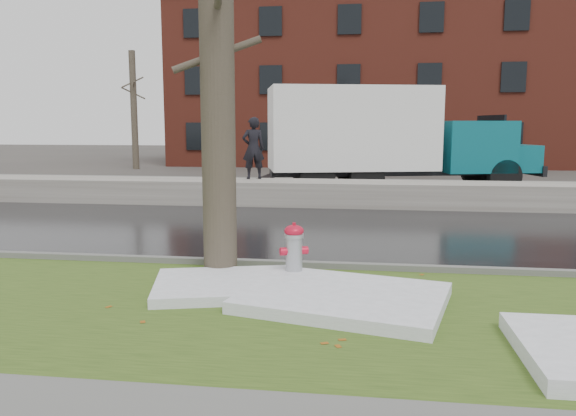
# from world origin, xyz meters

# --- Properties ---
(ground) EXTENTS (120.00, 120.00, 0.00)m
(ground) POSITION_xyz_m (0.00, 0.00, 0.00)
(ground) COLOR #47423D
(ground) RESTS_ON ground
(verge) EXTENTS (60.00, 4.50, 0.04)m
(verge) POSITION_xyz_m (0.00, -1.25, 0.02)
(verge) COLOR #314918
(verge) RESTS_ON ground
(road) EXTENTS (60.00, 7.00, 0.03)m
(road) POSITION_xyz_m (0.00, 4.50, 0.01)
(road) COLOR black
(road) RESTS_ON ground
(parking_lot) EXTENTS (60.00, 9.00, 0.03)m
(parking_lot) POSITION_xyz_m (0.00, 13.00, 0.01)
(parking_lot) COLOR slate
(parking_lot) RESTS_ON ground
(curb) EXTENTS (60.00, 0.15, 0.14)m
(curb) POSITION_xyz_m (0.00, 1.00, 0.07)
(curb) COLOR slate
(curb) RESTS_ON ground
(snowbank) EXTENTS (60.00, 1.60, 0.75)m
(snowbank) POSITION_xyz_m (0.00, 8.70, 0.38)
(snowbank) COLOR #A5A197
(snowbank) RESTS_ON ground
(brick_building) EXTENTS (26.00, 12.00, 10.00)m
(brick_building) POSITION_xyz_m (2.00, 30.00, 5.00)
(brick_building) COLOR maroon
(brick_building) RESTS_ON ground
(bg_tree_left) EXTENTS (1.40, 1.62, 6.50)m
(bg_tree_left) POSITION_xyz_m (-12.00, 22.00, 3.33)
(bg_tree_left) COLOR brown
(bg_tree_left) RESTS_ON ground
(bg_tree_center) EXTENTS (1.40, 1.62, 6.50)m
(bg_tree_center) POSITION_xyz_m (-6.00, 26.00, 3.33)
(bg_tree_center) COLOR brown
(bg_tree_center) RESTS_ON ground
(fire_hydrant) EXTENTS (0.45, 0.43, 0.91)m
(fire_hydrant) POSITION_xyz_m (-0.25, 0.17, 0.52)
(fire_hydrant) COLOR #A5A8AD
(fire_hydrant) RESTS_ON verge
(tree) EXTENTS (1.37, 1.60, 6.70)m
(tree) POSITION_xyz_m (-1.49, 0.46, 3.41)
(tree) COLOR brown
(tree) RESTS_ON verge
(box_truck) EXTENTS (11.49, 4.86, 3.80)m
(box_truck) POSITION_xyz_m (1.45, 12.94, 2.01)
(box_truck) COLOR black
(box_truck) RESTS_ON ground
(worker) EXTENTS (0.82, 0.68, 1.92)m
(worker) POSITION_xyz_m (-2.68, 9.14, 1.71)
(worker) COLOR black
(worker) RESTS_ON snowbank
(snow_patch_near) EXTENTS (3.01, 2.57, 0.16)m
(snow_patch_near) POSITION_xyz_m (0.55, -0.86, 0.12)
(snow_patch_near) COLOR white
(snow_patch_near) RESTS_ON verge
(snow_patch_far) EXTENTS (2.53, 2.11, 0.14)m
(snow_patch_far) POSITION_xyz_m (-1.09, -0.43, 0.11)
(snow_patch_far) COLOR white
(snow_patch_far) RESTS_ON verge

